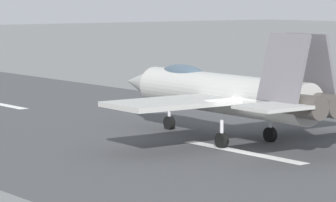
% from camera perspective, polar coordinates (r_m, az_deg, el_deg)
% --- Properties ---
extents(ground_plane, '(400.00, 400.00, 0.00)m').
position_cam_1_polar(ground_plane, '(42.36, 4.65, -3.28)').
color(ground_plane, slate).
extents(runway_strip, '(240.00, 26.00, 0.02)m').
position_cam_1_polar(runway_strip, '(42.35, 4.67, -3.27)').
color(runway_strip, '#424244').
rests_on(runway_strip, ground).
extents(fighter_jet, '(16.56, 14.33, 5.69)m').
position_cam_1_polar(fighter_jet, '(45.47, 3.52, 0.57)').
color(fighter_jet, '#ABABA6').
rests_on(fighter_jet, ground).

